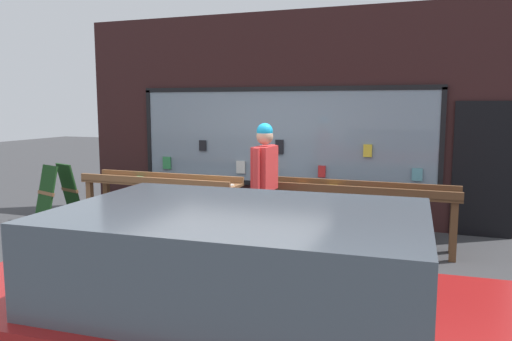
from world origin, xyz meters
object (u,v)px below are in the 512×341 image
(display_table_left, at_px, (161,186))
(display_table_right, at_px, (360,196))
(sandwich_board_sign, at_px, (58,192))
(small_dog, at_px, (301,240))
(parked_car, at_px, (241,314))
(person_browsing, at_px, (265,176))

(display_table_left, xyz_separation_m, display_table_right, (3.24, 0.00, 0.03))
(sandwich_board_sign, bearing_deg, small_dog, 10.44)
(display_table_left, relative_size, display_table_right, 1.00)
(display_table_left, distance_m, sandwich_board_sign, 2.12)
(display_table_right, bearing_deg, parked_car, -91.55)
(display_table_right, xyz_separation_m, sandwich_board_sign, (-5.34, -0.01, -0.26))
(small_dog, bearing_deg, display_table_left, 107.47)
(sandwich_board_sign, xyz_separation_m, parked_car, (5.23, -4.28, 0.24))
(person_browsing, bearing_deg, display_table_right, -61.10)
(small_dog, bearing_deg, sandwich_board_sign, 114.75)
(sandwich_board_sign, bearing_deg, display_table_left, 19.75)
(display_table_left, bearing_deg, person_browsing, -16.74)
(sandwich_board_sign, relative_size, parked_car, 0.24)
(display_table_left, distance_m, person_browsing, 2.13)
(display_table_left, height_order, parked_car, parked_car)
(display_table_left, bearing_deg, small_dog, -16.38)
(display_table_right, bearing_deg, person_browsing, -153.67)
(person_browsing, distance_m, small_dog, 1.00)
(display_table_left, relative_size, small_dog, 5.41)
(display_table_right, distance_m, sandwich_board_sign, 5.35)
(person_browsing, xyz_separation_m, sandwich_board_sign, (-4.12, 0.60, -0.57))
(person_browsing, distance_m, parked_car, 3.86)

